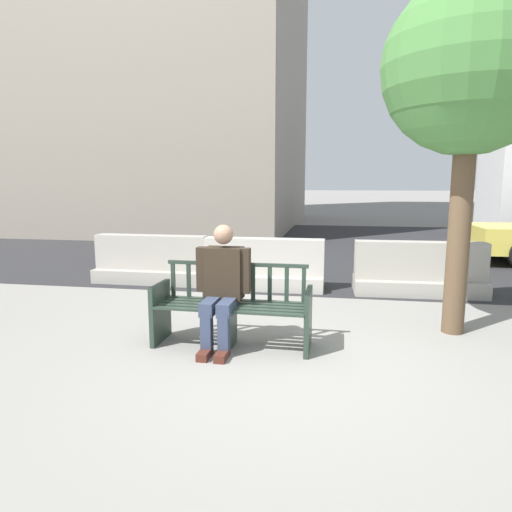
{
  "coord_description": "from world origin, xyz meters",
  "views": [
    {
      "loc": [
        0.31,
        -4.23,
        1.76
      ],
      "look_at": [
        -0.77,
        1.9,
        0.75
      ],
      "focal_mm": 32.0,
      "sensor_mm": 36.0,
      "label": 1
    }
  ],
  "objects_px": {
    "street_tree": "(471,69)",
    "jersey_barrier_right": "(419,273)",
    "jersey_barrier_left": "(152,263)",
    "jersey_barrier_centre": "(264,268)",
    "street_bench": "(232,310)",
    "seated_person": "(222,284)"
  },
  "relations": [
    {
      "from": "jersey_barrier_centre",
      "to": "jersey_barrier_left",
      "type": "bearing_deg",
      "value": 176.97
    },
    {
      "from": "jersey_barrier_centre",
      "to": "street_tree",
      "type": "height_order",
      "value": "street_tree"
    },
    {
      "from": "street_bench",
      "to": "seated_person",
      "type": "xyz_separation_m",
      "value": [
        -0.1,
        -0.06,
        0.29
      ]
    },
    {
      "from": "seated_person",
      "to": "street_tree",
      "type": "height_order",
      "value": "street_tree"
    },
    {
      "from": "street_tree",
      "to": "street_bench",
      "type": "bearing_deg",
      "value": -160.64
    },
    {
      "from": "jersey_barrier_centre",
      "to": "street_tree",
      "type": "bearing_deg",
      "value": -36.21
    },
    {
      "from": "jersey_barrier_left",
      "to": "jersey_barrier_right",
      "type": "xyz_separation_m",
      "value": [
        4.51,
        -0.11,
        0.0
      ]
    },
    {
      "from": "jersey_barrier_right",
      "to": "street_bench",
      "type": "bearing_deg",
      "value": -130.99
    },
    {
      "from": "street_tree",
      "to": "jersey_barrier_right",
      "type": "bearing_deg",
      "value": 92.55
    },
    {
      "from": "jersey_barrier_left",
      "to": "street_tree",
      "type": "bearing_deg",
      "value": -23.37
    },
    {
      "from": "seated_person",
      "to": "jersey_barrier_centre",
      "type": "xyz_separation_m",
      "value": [
        0.01,
        2.8,
        -0.35
      ]
    },
    {
      "from": "jersey_barrier_centre",
      "to": "street_tree",
      "type": "xyz_separation_m",
      "value": [
        2.57,
        -1.88,
        2.63
      ]
    },
    {
      "from": "street_bench",
      "to": "street_tree",
      "type": "xyz_separation_m",
      "value": [
        2.47,
        0.87,
        2.57
      ]
    },
    {
      "from": "seated_person",
      "to": "street_bench",
      "type": "bearing_deg",
      "value": 29.59
    },
    {
      "from": "jersey_barrier_left",
      "to": "street_bench",
      "type": "bearing_deg",
      "value": -53.36
    },
    {
      "from": "jersey_barrier_left",
      "to": "jersey_barrier_right",
      "type": "bearing_deg",
      "value": -1.34
    },
    {
      "from": "jersey_barrier_left",
      "to": "street_tree",
      "type": "xyz_separation_m",
      "value": [
        4.6,
        -1.99,
        2.63
      ]
    },
    {
      "from": "seated_person",
      "to": "street_tree",
      "type": "distance_m",
      "value": 3.56
    },
    {
      "from": "jersey_barrier_centre",
      "to": "street_bench",
      "type": "bearing_deg",
      "value": -88.07
    },
    {
      "from": "seated_person",
      "to": "jersey_barrier_centre",
      "type": "bearing_deg",
      "value": 89.89
    },
    {
      "from": "jersey_barrier_centre",
      "to": "jersey_barrier_left",
      "type": "height_order",
      "value": "same"
    },
    {
      "from": "street_bench",
      "to": "jersey_barrier_left",
      "type": "bearing_deg",
      "value": 126.64
    }
  ]
}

